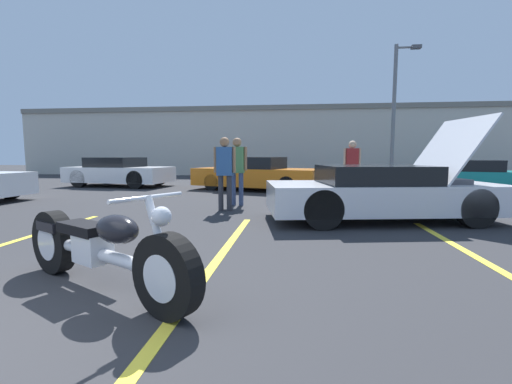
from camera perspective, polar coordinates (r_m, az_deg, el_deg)
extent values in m
cube|color=yellow|center=(4.28, -6.81, -11.60)|extent=(0.12, 5.62, 0.01)
cube|color=yellow|center=(4.77, 36.13, -10.88)|extent=(0.12, 5.62, 0.01)
cube|color=beige|center=(23.75, 0.62, 8.32)|extent=(32.00, 4.00, 4.40)
cube|color=slate|center=(23.91, 0.62, 13.24)|extent=(32.00, 4.20, 0.30)
cylinder|color=slate|center=(18.26, 21.95, 11.90)|extent=(0.18, 0.18, 6.54)
cylinder|color=slate|center=(18.97, 23.76, 21.21)|extent=(0.90, 0.10, 0.10)
cube|color=#4C4C51|center=(19.09, 25.14, 21.04)|extent=(0.44, 0.28, 0.16)
cylinder|color=black|center=(2.89, -14.58, -13.39)|extent=(0.69, 0.47, 0.69)
cylinder|color=black|center=(4.45, -30.64, -7.16)|extent=(0.69, 0.47, 0.69)
cylinder|color=silver|center=(2.89, -14.58, -13.39)|extent=(0.42, 0.33, 0.38)
cylinder|color=silver|center=(4.45, -30.64, -7.16)|extent=(0.42, 0.33, 0.38)
cylinder|color=silver|center=(3.63, -24.41, -9.44)|extent=(1.46, 0.87, 0.12)
cube|color=silver|center=(3.74, -25.55, -8.41)|extent=(0.43, 0.38, 0.28)
ellipsoid|color=black|center=(3.33, -22.14, -5.76)|extent=(0.58, 0.49, 0.26)
cube|color=black|center=(3.82, -26.73, -5.39)|extent=(0.65, 0.52, 0.10)
cube|color=black|center=(4.37, -30.52, -4.82)|extent=(0.44, 0.38, 0.10)
cylinder|color=silver|center=(2.88, -15.99, -6.85)|extent=(0.30, 0.21, 0.63)
cylinder|color=silver|center=(2.91, -17.56, -0.86)|extent=(0.37, 0.63, 0.04)
sphere|color=silver|center=(2.81, -15.47, -3.94)|extent=(0.16, 0.16, 0.16)
cylinder|color=silver|center=(4.05, -26.11, -8.78)|extent=(1.12, 0.66, 0.09)
cube|color=silver|center=(7.29, 20.24, -0.79)|extent=(4.73, 2.53, 0.55)
cube|color=black|center=(7.18, 19.05, 2.79)|extent=(2.26, 1.94, 0.35)
cylinder|color=black|center=(7.30, 32.80, -2.30)|extent=(0.74, 0.34, 0.71)
cylinder|color=black|center=(8.63, 26.64, -0.81)|extent=(0.74, 0.34, 0.71)
cylinder|color=black|center=(6.11, 11.07, -2.89)|extent=(0.74, 0.34, 0.71)
cylinder|color=black|center=(7.64, 8.19, -1.03)|extent=(0.74, 0.34, 0.71)
cube|color=silver|center=(7.84, 29.18, 6.02)|extent=(1.20, 1.80, 1.31)
cube|color=#4C4C51|center=(7.83, 28.63, 1.04)|extent=(0.76, 1.08, 0.28)
cube|color=white|center=(15.47, -21.72, 2.76)|extent=(4.38, 2.44, 0.62)
cube|color=black|center=(15.55, -22.30, 4.63)|extent=(2.08, 1.97, 0.40)
cylinder|color=black|center=(14.04, -19.42, 1.93)|extent=(0.73, 0.31, 0.71)
cylinder|color=black|center=(15.50, -15.95, 2.41)|extent=(0.73, 0.31, 0.71)
cylinder|color=black|center=(15.61, -27.41, 1.98)|extent=(0.73, 0.31, 0.71)
cylinder|color=black|center=(16.94, -23.59, 2.43)|extent=(0.73, 0.31, 0.71)
cube|color=orange|center=(12.80, 0.23, 2.51)|extent=(5.09, 3.25, 0.65)
cube|color=black|center=(12.85, -0.54, 4.91)|extent=(2.55, 2.24, 0.42)
cylinder|color=black|center=(11.51, 5.22, 1.14)|extent=(0.65, 0.40, 0.61)
cylinder|color=black|center=(13.02, 7.63, 1.69)|extent=(0.65, 0.40, 0.61)
cylinder|color=black|center=(12.81, -7.29, 1.63)|extent=(0.65, 0.40, 0.61)
cylinder|color=black|center=(14.19, -3.81, 2.10)|extent=(0.65, 0.40, 0.61)
cube|color=teal|center=(14.20, 32.11, 1.84)|extent=(5.10, 3.21, 0.58)
cube|color=black|center=(14.15, 31.45, 3.81)|extent=(2.55, 2.22, 0.38)
cylinder|color=black|center=(13.31, 26.16, 1.30)|extent=(0.69, 0.41, 0.65)
cylinder|color=black|center=(14.88, 26.04, 1.76)|extent=(0.69, 0.41, 0.65)
cylinder|color=black|center=(12.62, -35.77, 0.55)|extent=(0.67, 0.26, 0.65)
cylinder|color=#333338|center=(8.08, -5.88, -0.19)|extent=(0.12, 0.12, 0.83)
cylinder|color=#333338|center=(8.04, -4.49, -0.21)|extent=(0.12, 0.12, 0.83)
cube|color=#335B93|center=(8.01, -5.24, 5.12)|extent=(0.36, 0.20, 0.66)
cylinder|color=#9E704C|center=(8.05, -6.78, 5.34)|extent=(0.08, 0.08, 0.59)
cylinder|color=#9E704C|center=(7.96, -3.69, 5.36)|extent=(0.08, 0.08, 0.59)
sphere|color=#9E704C|center=(8.01, -5.27, 8.29)|extent=(0.23, 0.23, 0.23)
cylinder|color=#333338|center=(10.93, 15.10, 1.31)|extent=(0.12, 0.12, 0.85)
cylinder|color=#333338|center=(10.96, 16.13, 1.30)|extent=(0.12, 0.12, 0.85)
cube|color=maroon|center=(10.91, 15.73, 5.27)|extent=(0.36, 0.20, 0.67)
cylinder|color=tan|center=(10.88, 14.59, 5.48)|extent=(0.08, 0.08, 0.60)
cylinder|color=tan|center=(10.95, 16.88, 5.41)|extent=(0.08, 0.08, 0.60)
sphere|color=tan|center=(10.92, 15.80, 7.63)|extent=(0.23, 0.23, 0.23)
cylinder|color=#38476B|center=(8.95, -3.77, 0.50)|extent=(0.12, 0.12, 0.85)
cylinder|color=#38476B|center=(8.92, -2.50, 0.48)|extent=(0.12, 0.12, 0.85)
cube|color=#4C7F47|center=(8.89, -3.17, 5.37)|extent=(0.36, 0.20, 0.67)
cylinder|color=#9E704C|center=(8.93, -4.56, 5.58)|extent=(0.08, 0.08, 0.60)
cylinder|color=#9E704C|center=(8.86, -1.76, 5.59)|extent=(0.08, 0.08, 0.60)
sphere|color=#9E704C|center=(8.90, -3.18, 8.27)|extent=(0.23, 0.23, 0.23)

